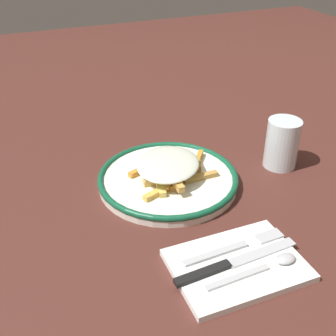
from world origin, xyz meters
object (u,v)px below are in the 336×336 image
object	(u,v)px
plate	(168,179)
water_glass	(282,144)
fork	(235,247)
knife	(227,265)
spoon	(267,266)
napkin	(237,265)
fries_heap	(169,168)

from	to	relation	value
plate	water_glass	size ratio (longest dim) A/B	2.66
fork	water_glass	size ratio (longest dim) A/B	1.72
knife	spoon	size ratio (longest dim) A/B	1.38
plate	knife	size ratio (longest dim) A/B	1.30
fork	water_glass	distance (m)	0.30
knife	water_glass	distance (m)	0.34
plate	fork	world-z (taller)	plate
water_glass	plate	bearing A→B (deg)	-95.42
fork	knife	xyz separation A→B (m)	(0.03, -0.03, 0.00)
napkin	knife	bearing A→B (deg)	-86.62
plate	spoon	bearing A→B (deg)	8.91
plate	spoon	world-z (taller)	plate
spoon	water_glass	size ratio (longest dim) A/B	1.48
napkin	water_glass	xyz separation A→B (m)	(-0.23, 0.23, 0.05)
knife	spoon	bearing A→B (deg)	64.52
fork	spoon	distance (m)	0.06
plate	fries_heap	world-z (taller)	fries_heap
napkin	knife	xyz separation A→B (m)	(0.00, -0.02, 0.01)
spoon	water_glass	world-z (taller)	water_glass
fries_heap	spoon	world-z (taller)	fries_heap
plate	fries_heap	size ratio (longest dim) A/B	1.43
napkin	water_glass	bearing A→B (deg)	134.03
fries_heap	water_glass	size ratio (longest dim) A/B	1.86
fries_heap	knife	bearing A→B (deg)	-2.38
fork	knife	bearing A→B (deg)	-46.48
knife	spoon	xyz separation A→B (m)	(0.03, 0.05, 0.00)
napkin	plate	bearing A→B (deg)	-178.04
napkin	knife	world-z (taller)	knife
fork	spoon	size ratio (longest dim) A/B	1.16
knife	napkin	bearing A→B (deg)	93.38
fries_heap	spoon	distance (m)	0.28
fork	fries_heap	bearing A→B (deg)	-174.58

